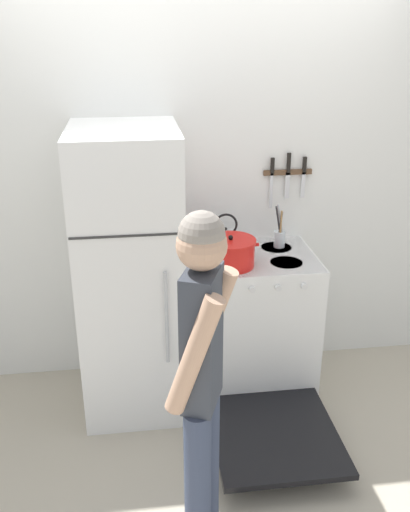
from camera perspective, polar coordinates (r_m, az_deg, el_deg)
name	(u,v)px	position (r m, az deg, el deg)	size (l,w,h in m)	color
ground_plane	(200,360)	(4.13, -0.54, -10.37)	(14.00, 14.00, 0.00)	#B2A893
wall_back	(198,186)	(3.62, -0.67, 7.03)	(10.00, 0.06, 2.55)	silver
refrigerator	(130,275)	(3.38, -7.48, -1.88)	(0.60, 0.73, 1.72)	white
stove_range	(253,325)	(3.65, 4.82, -6.94)	(0.75, 1.34, 0.92)	white
dutch_oven_pot	(230,252)	(3.31, 2.55, 0.37)	(0.33, 0.29, 0.19)	red
tea_kettle	(226,239)	(3.53, 2.09, 1.67)	(0.24, 0.19, 0.24)	silver
utensil_jar	(280,236)	(3.61, 7.47, 1.95)	(0.08, 0.07, 0.28)	silver
person	(202,375)	(2.35, -0.31, -11.81)	(0.34, 0.39, 1.62)	#38425B
wall_knife_strip	(288,172)	(3.66, 8.29, 8.34)	(0.31, 0.03, 0.35)	brown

